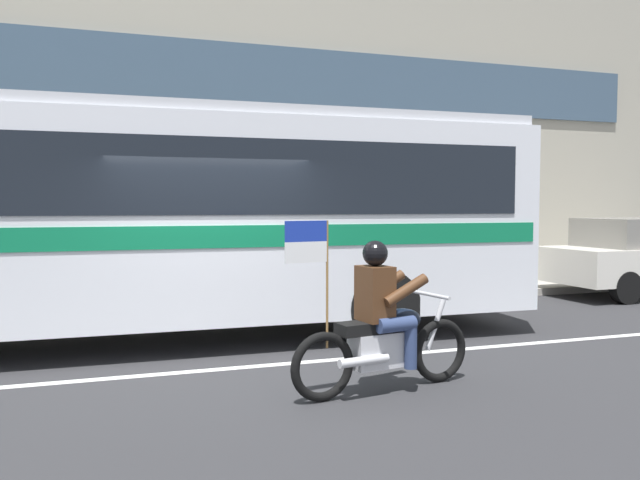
% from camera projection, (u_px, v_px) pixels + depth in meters
% --- Properties ---
extents(ground_plane, '(60.00, 60.00, 0.00)m').
position_uv_depth(ground_plane, '(212.00, 358.00, 7.88)').
color(ground_plane, '#2B2B2D').
extents(sidewalk_curb, '(28.00, 3.80, 0.15)m').
position_uv_depth(sidewalk_curb, '(174.00, 296.00, 12.71)').
color(sidewalk_curb, '#A39E93').
rests_on(sidewalk_curb, ground_plane).
extents(lane_center_stripe, '(26.60, 0.14, 0.01)m').
position_uv_depth(lane_center_stripe, '(219.00, 369.00, 7.31)').
color(lane_center_stripe, silver).
rests_on(lane_center_stripe, ground_plane).
extents(transit_bus, '(10.85, 2.74, 3.22)m').
position_uv_depth(transit_bus, '(153.00, 208.00, 8.71)').
color(transit_bus, silver).
rests_on(transit_bus, ground_plane).
extents(motorcycle_with_rider, '(2.17, 0.72, 1.78)m').
position_uv_depth(motorcycle_with_rider, '(383.00, 328.00, 6.42)').
color(motorcycle_with_rider, black).
rests_on(motorcycle_with_rider, ground_plane).
extents(fire_hydrant, '(0.22, 0.30, 0.75)m').
position_uv_depth(fire_hydrant, '(248.00, 278.00, 11.95)').
color(fire_hydrant, '#4C8C3F').
rests_on(fire_hydrant, sidewalk_curb).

